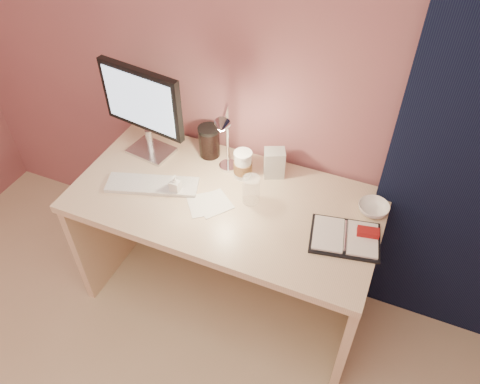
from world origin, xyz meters
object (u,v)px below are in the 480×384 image
at_px(keyboard, 152,185).
at_px(bowl, 373,209).
at_px(coffee_cup, 243,165).
at_px(dark_jar, 209,143).
at_px(product_box, 274,163).
at_px(lotion_bottle, 175,184).
at_px(monitor, 144,105).
at_px(planner, 347,237).
at_px(desk, 232,221).
at_px(clear_cup, 251,190).
at_px(desk_lamp, 213,137).

relative_size(keyboard, bowl, 3.14).
bearing_deg(bowl, coffee_cup, -179.76).
xyz_separation_m(dark_jar, product_box, (0.35, -0.02, -0.00)).
bearing_deg(keyboard, dark_jar, 47.50).
distance_m(lotion_bottle, dark_jar, 0.31).
height_order(monitor, coffee_cup, monitor).
relative_size(planner, lotion_bottle, 3.27).
distance_m(desk, product_box, 0.37).
xyz_separation_m(keyboard, lotion_bottle, (0.12, 0.01, 0.04)).
distance_m(monitor, product_box, 0.67).
relative_size(bowl, dark_jar, 0.93).
distance_m(clear_cup, lotion_bottle, 0.35).
height_order(bowl, lotion_bottle, lotion_bottle).
bearing_deg(desk, desk_lamp, 159.16).
bearing_deg(monitor, planner, -1.46).
distance_m(coffee_cup, clear_cup, 0.17).
bearing_deg(coffee_cup, planner, -19.44).
xyz_separation_m(monitor, coffee_cup, (0.50, 0.01, -0.21)).
xyz_separation_m(bowl, product_box, (-0.49, 0.06, 0.05)).
bearing_deg(monitor, dark_jar, 27.58).
bearing_deg(clear_cup, desk_lamp, 159.56).
relative_size(desk, product_box, 9.88).
relative_size(lotion_bottle, desk_lamp, 0.26).
distance_m(product_box, desk_lamp, 0.33).
bearing_deg(desk, bowl, 9.22).
bearing_deg(lotion_bottle, coffee_cup, 43.09).
relative_size(bowl, desk_lamp, 0.35).
bearing_deg(desk_lamp, clear_cup, -36.36).
bearing_deg(keyboard, clear_cup, -6.94).
xyz_separation_m(clear_cup, lotion_bottle, (-0.34, -0.08, -0.02)).
relative_size(clear_cup, product_box, 0.95).
bearing_deg(lotion_bottle, monitor, 140.59).
height_order(coffee_cup, lotion_bottle, coffee_cup).
height_order(dark_jar, product_box, dark_jar).
xyz_separation_m(planner, lotion_bottle, (-0.79, -0.03, 0.04)).
bearing_deg(lotion_bottle, desk, 28.85).
relative_size(monitor, product_box, 3.30).
distance_m(monitor, planner, 1.09).
xyz_separation_m(product_box, desk_lamp, (-0.25, -0.13, 0.17)).
bearing_deg(coffee_cup, dark_jar, 158.31).
xyz_separation_m(monitor, keyboard, (0.14, -0.22, -0.27)).
bearing_deg(planner, clear_cup, 162.33).
bearing_deg(dark_jar, coffee_cup, -21.69).
distance_m(planner, dark_jar, 0.82).
height_order(keyboard, coffee_cup, coffee_cup).
distance_m(clear_cup, product_box, 0.21).
relative_size(clear_cup, lotion_bottle, 1.37).
xyz_separation_m(desk, desk_lamp, (-0.10, 0.04, 0.47)).
bearing_deg(bowl, product_box, 172.43).
xyz_separation_m(planner, bowl, (0.07, 0.20, 0.01)).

